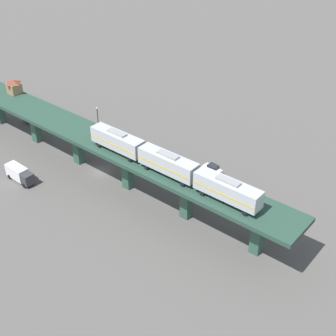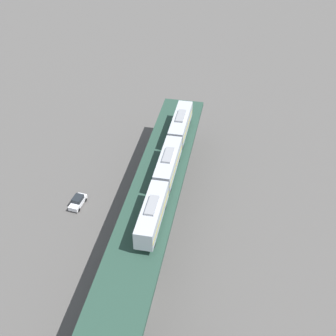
% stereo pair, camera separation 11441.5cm
% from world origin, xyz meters
% --- Properties ---
extents(ground_plane, '(400.00, 400.00, 0.00)m').
position_xyz_m(ground_plane, '(0.00, 0.00, 0.00)').
color(ground_plane, '#514F4C').
extents(elevated_viaduct, '(27.20, 91.75, 8.68)m').
position_xyz_m(elevated_viaduct, '(-0.04, -0.19, 7.42)').
color(elevated_viaduct, '#244135').
rests_on(elevated_viaduct, ground).
extents(subway_train, '(10.41, 36.98, 4.45)m').
position_xyz_m(subway_train, '(-5.54, -19.50, 11.22)').
color(subway_train, '#ADB2BA').
rests_on(subway_train, elevated_viaduct).
extents(signal_hut, '(3.82, 3.82, 3.40)m').
position_xyz_m(signal_hut, '(8.86, 30.40, 10.48)').
color(signal_hut, '#8C7251').
rests_on(signal_hut, elevated_viaduct).
extents(street_car_white, '(3.11, 4.74, 1.89)m').
position_xyz_m(street_car_white, '(11.27, -21.44, 0.94)').
color(street_car_white, silver).
rests_on(street_car_white, ground).
extents(street_car_green, '(3.30, 4.75, 1.89)m').
position_xyz_m(street_car_green, '(11.02, 28.79, 0.94)').
color(street_car_green, '#1E6638').
rests_on(street_car_green, ground).
extents(delivery_truck, '(3.77, 7.52, 3.20)m').
position_xyz_m(delivery_truck, '(-10.37, 12.81, 1.76)').
color(delivery_truck, '#333338').
rests_on(delivery_truck, ground).
extents(street_lamp, '(0.44, 0.44, 6.94)m').
position_xyz_m(street_lamp, '(14.53, 10.34, 4.11)').
color(street_lamp, black).
rests_on(street_lamp, ground).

